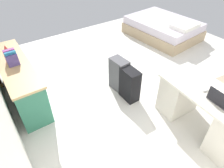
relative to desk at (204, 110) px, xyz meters
The scene contains 10 objects.
ground_plane 1.44m from the desk, ahead, with size 6.19×6.19×0.00m, color silver.
desk is the anchor object (origin of this frame).
credenza 3.08m from the desk, 42.04° to the left, with size 1.80×0.48×0.76m.
bed 3.32m from the desk, 35.84° to the right, with size 2.01×1.55×0.58m.
suitcase_black 1.27m from the desk, 21.71° to the left, with size 0.36×0.22×0.61m, color black.
suitcase_spare_grey 1.58m from the desk, 17.10° to the left, with size 0.36×0.22×0.65m, color #4C4C51.
laptop 0.44m from the desk, 152.64° to the left, with size 0.32×0.24×0.21m.
computer_mouse 0.37m from the desk, 21.35° to the left, with size 0.06×0.10×0.03m, color white.
book_row 3.11m from the desk, 42.14° to the left, with size 0.23×0.17×0.24m.
figurine_small 3.49m from the desk, 36.59° to the left, with size 0.08×0.08×0.11m, color red.
Camera 1 is at (-2.29, 2.44, 2.55)m, focal length 31.88 mm.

